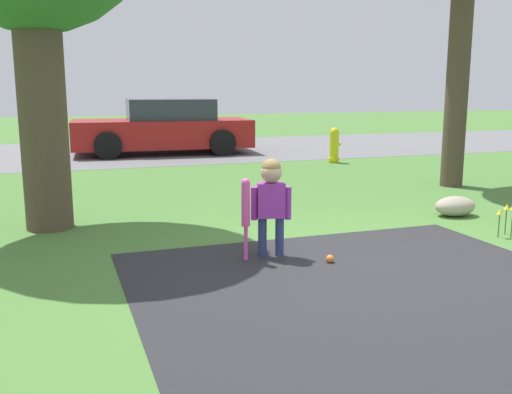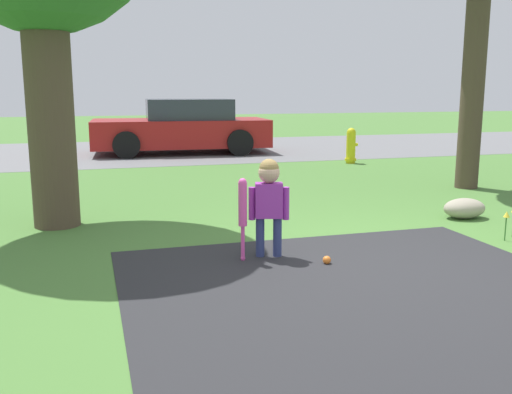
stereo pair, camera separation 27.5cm
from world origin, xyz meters
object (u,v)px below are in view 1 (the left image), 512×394
Objects in this scene: sports_ball at (330,259)px; fire_hydrant at (334,146)px; baseball_bat at (246,208)px; child at (271,194)px; parked_car at (164,128)px.

fire_hydrant reaches higher than sports_ball.
child is at bearing 10.86° from baseball_bat.
parked_car is (0.24, 9.05, 0.56)m from sports_ball.
child reaches higher than fire_hydrant.
child is at bearing 139.11° from sports_ball.
fire_hydrant is at bearing 73.34° from child.
child is 12.34× the size of sports_ball.
baseball_bat is 7.02m from fire_hydrant.
baseball_bat is 1.02× the size of fire_hydrant.
child reaches higher than sports_ball.
parked_car is at bearing 135.74° from fire_hydrant.
parked_car is (-2.95, 2.88, 0.25)m from fire_hydrant.
sports_ball is at bearing -117.34° from fire_hydrant.
parked_car is (0.90, 8.75, 0.12)m from baseball_bat.
fire_hydrant is 4.13m from parked_car.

